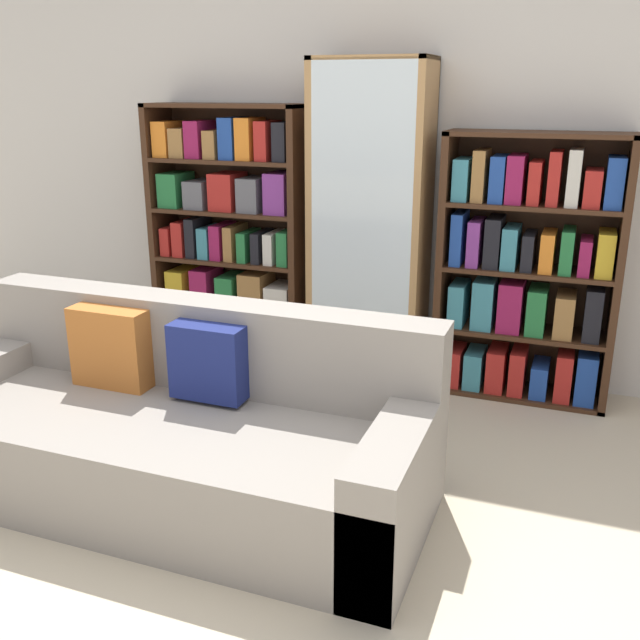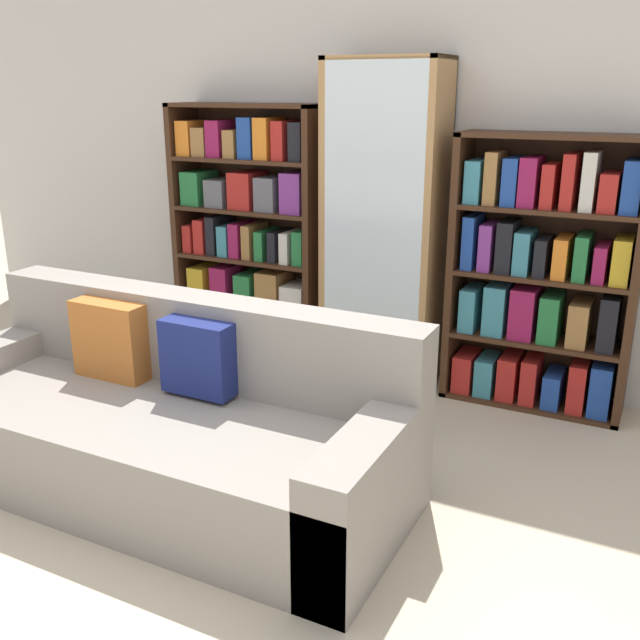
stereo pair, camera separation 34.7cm
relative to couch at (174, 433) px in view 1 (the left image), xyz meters
The scene contains 7 objects.
ground_plane 0.70m from the couch, 57.06° to the right, with size 16.00×16.00×0.00m, color beige.
wall_back 2.13m from the couch, 79.13° to the left, with size 6.74×0.06×2.70m.
couch is the anchor object (origin of this frame).
bookshelf_left 1.76m from the couch, 108.65° to the left, with size 1.00×0.32×1.59m.
display_cabinet 1.75m from the couch, 76.59° to the left, with size 0.66×0.36×1.84m.
bookshelf_right 2.09m from the couch, 51.49° to the left, with size 0.96×0.32×1.46m.
wine_bottle 1.21m from the couch, 50.67° to the left, with size 0.08×0.08×0.41m.
Camera 1 is at (1.19, -1.80, 1.68)m, focal length 40.00 mm.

